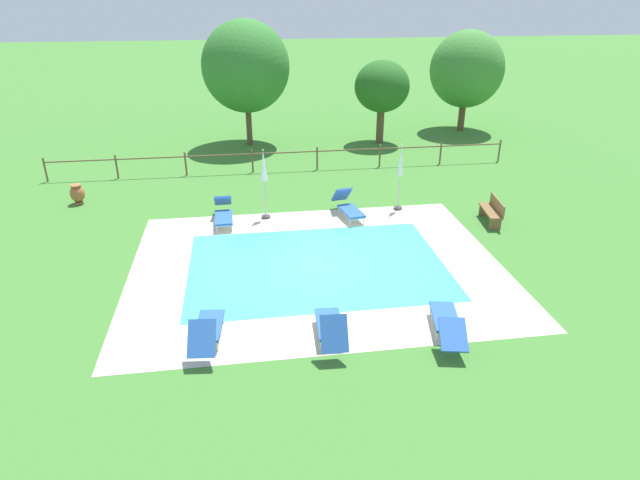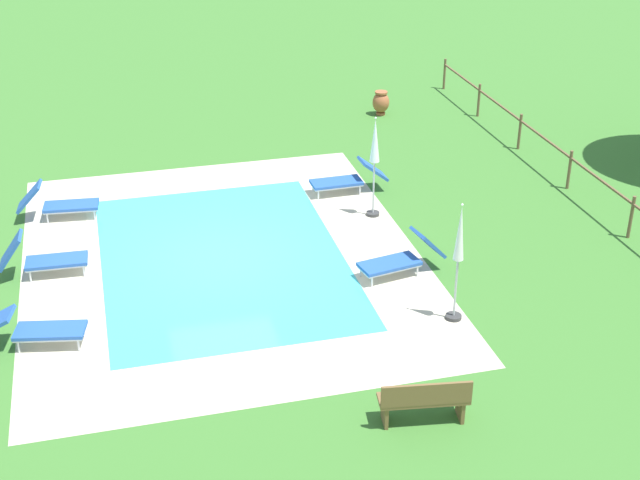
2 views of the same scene
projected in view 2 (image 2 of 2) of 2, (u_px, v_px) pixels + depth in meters
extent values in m
plane|color=#3D752D|center=(222.00, 258.00, 20.16)|extent=(160.00, 160.00, 0.00)
cube|color=beige|center=(222.00, 258.00, 20.16)|extent=(10.92, 8.65, 0.01)
cube|color=#42CCD6|center=(222.00, 258.00, 20.16)|extent=(7.55, 5.27, 0.01)
cube|color=beige|center=(341.00, 244.00, 20.77)|extent=(8.03, 0.24, 0.01)
cube|color=beige|center=(96.00, 273.00, 19.55)|extent=(8.03, 0.24, 0.01)
cube|color=beige|center=(255.00, 354.00, 16.80)|extent=(0.24, 5.27, 0.01)
cube|color=beige|center=(199.00, 189.00, 23.52)|extent=(0.24, 5.27, 0.01)
cube|color=#2856A8|center=(50.00, 330.00, 16.96)|extent=(0.85, 1.39, 0.07)
cube|color=silver|center=(50.00, 333.00, 16.99)|extent=(0.81, 1.36, 0.04)
cylinder|color=silver|center=(83.00, 330.00, 17.29)|extent=(0.04, 0.04, 0.28)
cylinder|color=silver|center=(78.00, 345.00, 16.84)|extent=(0.04, 0.04, 0.28)
cylinder|color=silver|center=(25.00, 332.00, 17.24)|extent=(0.04, 0.04, 0.28)
cylinder|color=silver|center=(18.00, 347.00, 16.79)|extent=(0.04, 0.04, 0.28)
cube|color=#2856A8|center=(71.00, 205.00, 21.91)|extent=(0.73, 1.35, 0.07)
cube|color=#2856A8|center=(29.00, 196.00, 21.64)|extent=(0.66, 0.68, 0.66)
cube|color=silver|center=(71.00, 208.00, 21.93)|extent=(0.69, 1.32, 0.04)
cylinder|color=silver|center=(96.00, 206.00, 22.29)|extent=(0.04, 0.04, 0.28)
cylinder|color=silver|center=(94.00, 215.00, 21.84)|extent=(0.04, 0.04, 0.28)
cylinder|color=silver|center=(50.00, 209.00, 22.14)|extent=(0.04, 0.04, 0.28)
cylinder|color=silver|center=(47.00, 218.00, 21.69)|extent=(0.04, 0.04, 0.28)
cube|color=#2856A8|center=(57.00, 261.00, 19.41)|extent=(0.66, 1.33, 0.07)
cube|color=#2856A8|center=(11.00, 251.00, 19.09)|extent=(0.62, 0.57, 0.72)
cube|color=silver|center=(57.00, 263.00, 19.43)|extent=(0.63, 1.30, 0.04)
cylinder|color=silver|center=(84.00, 260.00, 19.81)|extent=(0.04, 0.04, 0.28)
cylinder|color=silver|center=(84.00, 271.00, 19.37)|extent=(0.04, 0.04, 0.28)
cylinder|color=silver|center=(32.00, 265.00, 19.61)|extent=(0.04, 0.04, 0.28)
cylinder|color=silver|center=(30.00, 276.00, 19.17)|extent=(0.04, 0.04, 0.28)
cube|color=#2856A8|center=(389.00, 264.00, 19.29)|extent=(0.83, 1.39, 0.07)
cube|color=#2856A8|center=(428.00, 242.00, 19.51)|extent=(0.71, 0.73, 0.66)
cube|color=silver|center=(389.00, 266.00, 19.31)|extent=(0.80, 1.36, 0.04)
cylinder|color=silver|center=(372.00, 282.00, 18.95)|extent=(0.04, 0.04, 0.28)
cylinder|color=silver|center=(361.00, 271.00, 19.36)|extent=(0.04, 0.04, 0.28)
cylinder|color=silver|center=(417.00, 271.00, 19.37)|extent=(0.04, 0.04, 0.28)
cylinder|color=silver|center=(405.00, 260.00, 19.78)|extent=(0.04, 0.04, 0.28)
cube|color=#2856A8|center=(336.00, 182.00, 23.17)|extent=(0.63, 1.31, 0.07)
cube|color=#2856A8|center=(373.00, 169.00, 23.29)|extent=(0.62, 0.72, 0.57)
cube|color=silver|center=(336.00, 184.00, 23.19)|extent=(0.60, 1.29, 0.04)
cylinder|color=silver|center=(318.00, 195.00, 22.90)|extent=(0.04, 0.04, 0.28)
cylinder|color=silver|center=(313.00, 187.00, 23.33)|extent=(0.04, 0.04, 0.28)
cylinder|color=silver|center=(360.00, 190.00, 23.17)|extent=(0.04, 0.04, 0.28)
cylinder|color=silver|center=(354.00, 182.00, 23.60)|extent=(0.04, 0.04, 0.28)
cylinder|color=#383838|center=(453.00, 317.00, 17.91)|extent=(0.32, 0.32, 0.08)
cylinder|color=#B2B5B7|center=(456.00, 289.00, 17.62)|extent=(0.04, 0.04, 1.33)
cone|color=white|center=(460.00, 233.00, 17.06)|extent=(0.20, 0.20, 1.13)
sphere|color=white|center=(462.00, 205.00, 16.79)|extent=(0.05, 0.05, 0.05)
cylinder|color=#383838|center=(373.00, 214.00, 22.14)|extent=(0.32, 0.32, 0.08)
cylinder|color=#B2B5B7|center=(374.00, 189.00, 21.83)|extent=(0.04, 0.04, 1.42)
cone|color=white|center=(375.00, 140.00, 21.27)|extent=(0.24, 0.24, 1.06)
sphere|color=white|center=(376.00, 118.00, 21.01)|extent=(0.05, 0.05, 0.05)
cube|color=brown|center=(423.00, 399.00, 14.89)|extent=(0.65, 1.55, 0.06)
cube|color=brown|center=(427.00, 395.00, 14.61)|extent=(0.26, 1.49, 0.40)
cube|color=brown|center=(385.00, 413.00, 14.94)|extent=(0.40, 0.12, 0.41)
cube|color=brown|center=(460.00, 407.00, 15.06)|extent=(0.40, 0.12, 0.41)
cylinder|color=#A85B38|center=(381.00, 113.00, 28.75)|extent=(0.29, 0.29, 0.08)
ellipsoid|color=#A85B38|center=(381.00, 102.00, 28.58)|extent=(0.53, 0.53, 0.65)
cylinder|color=#A85B38|center=(381.00, 92.00, 28.43)|extent=(0.40, 0.40, 0.06)
cylinder|color=brown|center=(445.00, 74.00, 30.90)|extent=(0.08, 0.08, 1.05)
cylinder|color=brown|center=(479.00, 100.00, 28.39)|extent=(0.08, 0.08, 1.05)
cylinder|color=brown|center=(520.00, 132.00, 25.87)|extent=(0.08, 0.08, 1.05)
cylinder|color=brown|center=(569.00, 170.00, 23.36)|extent=(0.08, 0.08, 1.05)
cylinder|color=brown|center=(631.00, 217.00, 20.84)|extent=(0.08, 0.08, 1.05)
cube|color=brown|center=(600.00, 180.00, 21.95)|extent=(20.42, 0.05, 0.05)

